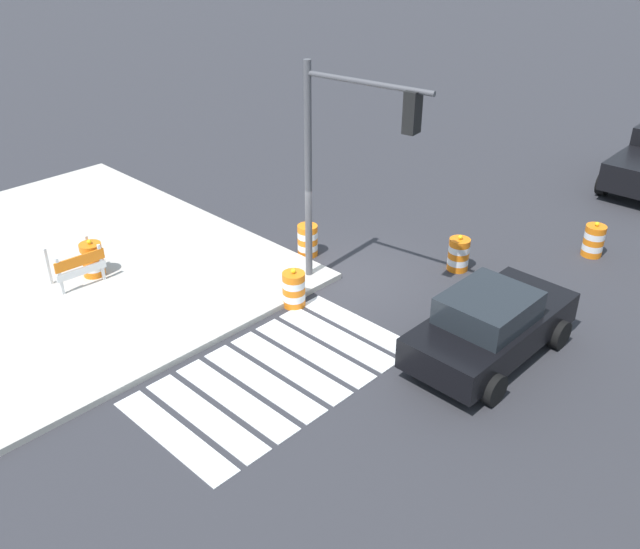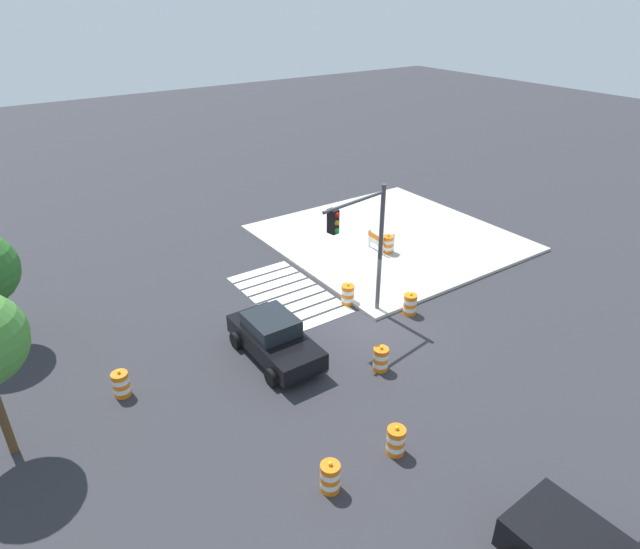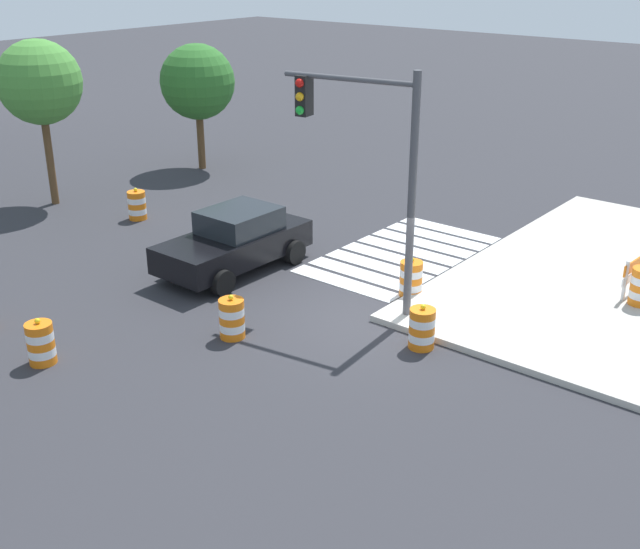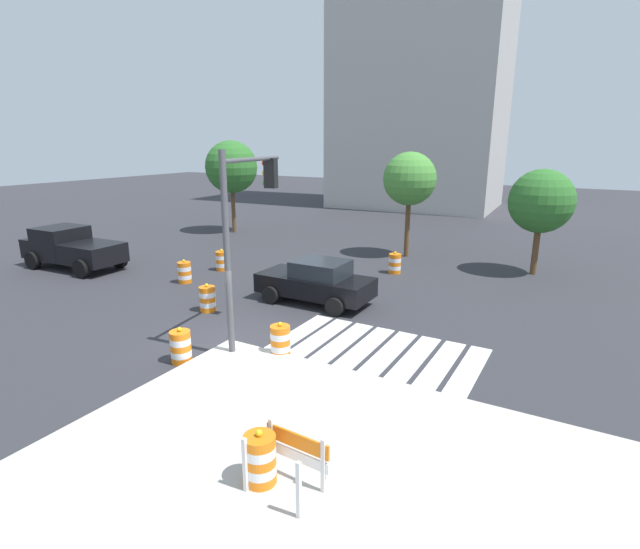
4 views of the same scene
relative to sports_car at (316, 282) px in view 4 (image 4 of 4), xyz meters
The scene contains 17 objects.
ground_plane 4.71m from the sports_car, 93.95° to the right, with size 120.00×120.00×0.00m, color #2D2D33.
crosswalk_stripes 4.71m from the sports_car, 37.52° to the right, with size 5.85×3.20×0.02m.
sports_car is the anchor object (origin of this frame).
pickup_truck 12.79m from the sports_car, behind, with size 5.23×2.52×1.92m.
traffic_barrel_near_corner 5.48m from the sports_car, 79.13° to the left, with size 0.56×0.56×1.02m.
traffic_barrel_crosswalk_end 3.98m from the sports_car, 136.50° to the right, with size 0.56×0.56×1.02m.
traffic_barrel_median_near 6.21m from the sports_car, behind, with size 0.56×0.56×1.02m.
traffic_barrel_median_far 6.45m from the sports_car, 163.14° to the left, with size 0.56×0.56×1.02m.
traffic_barrel_far_curb 4.81m from the sports_car, 72.10° to the right, with size 0.56×0.56×1.02m.
traffic_barrel_lane_center 6.27m from the sports_car, 96.09° to the right, with size 0.56×0.56×1.02m.
traffic_barrel_on_sidewalk 10.15m from the sports_car, 65.45° to the right, with size 0.56×0.56×1.02m.
construction_barricade 10.17m from the sports_car, 62.35° to the right, with size 1.30×0.85×1.00m.
traffic_light_pole 5.14m from the sports_car, 88.69° to the right, with size 0.79×3.26×5.50m.
street_tree_streetside_near 10.90m from the sports_car, 51.77° to the left, with size 2.79×2.79×4.70m.
street_tree_streetside_mid 9.39m from the sports_car, 87.82° to the left, with size 2.67×2.67×5.34m.
street_tree_streetside_far 15.85m from the sports_car, 140.55° to the left, with size 3.32×3.32×5.88m.
office_building_far 32.22m from the sports_car, 101.77° to the left, with size 14.00×10.00×28.37m, color #B2ADA8.
Camera 4 is at (8.96, -10.31, 5.87)m, focal length 27.22 mm.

